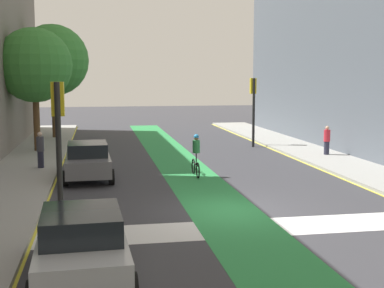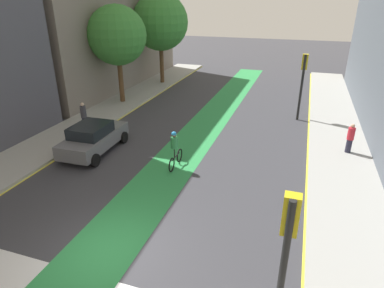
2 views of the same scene
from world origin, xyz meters
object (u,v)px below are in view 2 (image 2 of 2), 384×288
street_tree_far (160,22)px  street_tree_near (117,36)px  cyclist_in_lane (175,149)px  pedestrian_sidewalk_right_a (350,138)px  pedestrian_sidewalk_left_a (84,116)px  traffic_signal_near_right (287,242)px  traffic_signal_far_right (303,75)px  car_grey_left_far (93,138)px

street_tree_far → street_tree_near: bearing=-94.1°
street_tree_near → cyclist_in_lane: bearing=-48.3°
cyclist_in_lane → pedestrian_sidewalk_right_a: bearing=27.3°
pedestrian_sidewalk_right_a → pedestrian_sidewalk_left_a: bearing=-174.1°
traffic_signal_near_right → pedestrian_sidewalk_left_a: bearing=141.3°
pedestrian_sidewalk_right_a → street_tree_far: (-14.99, 10.96, 4.47)m
traffic_signal_far_right → pedestrian_sidewalk_right_a: size_ratio=2.74×
traffic_signal_near_right → car_grey_left_far: traffic_signal_near_right is taller
car_grey_left_far → traffic_signal_far_right: bearing=41.3°
pedestrian_sidewalk_left_a → street_tree_far: size_ratio=0.22×
traffic_signal_near_right → pedestrian_sidewalk_right_a: 11.66m
pedestrian_sidewalk_right_a → street_tree_far: size_ratio=0.20×
pedestrian_sidewalk_right_a → street_tree_near: (-15.47, 4.38, 4.00)m
cyclist_in_lane → pedestrian_sidewalk_left_a: size_ratio=1.12×
cyclist_in_lane → pedestrian_sidewalk_left_a: 7.25m
traffic_signal_near_right → car_grey_left_far: size_ratio=0.90×
street_tree_near → pedestrian_sidewalk_right_a: bearing=-15.8°
traffic_signal_far_right → street_tree_far: (-12.32, 6.13, 2.44)m
traffic_signal_far_right → street_tree_far: bearing=153.5°
street_tree_far → traffic_signal_near_right: bearing=-60.7°
traffic_signal_far_right → street_tree_far: 13.98m
pedestrian_sidewalk_left_a → street_tree_near: (-0.77, 5.89, 3.93)m
traffic_signal_far_right → pedestrian_sidewalk_left_a: size_ratio=2.54×
pedestrian_sidewalk_right_a → street_tree_far: street_tree_far is taller
car_grey_left_far → pedestrian_sidewalk_right_a: 13.09m
cyclist_in_lane → street_tree_far: 17.21m
traffic_signal_far_right → pedestrian_sidewalk_left_a: 13.73m
street_tree_near → street_tree_far: 6.61m
traffic_signal_near_right → street_tree_near: (-12.92, 15.62, 2.22)m
cyclist_in_lane → street_tree_far: size_ratio=0.24×
pedestrian_sidewalk_right_a → pedestrian_sidewalk_left_a: (-14.69, -1.51, 0.07)m
pedestrian_sidewalk_left_a → street_tree_near: bearing=97.5°
cyclist_in_lane → street_tree_far: street_tree_far is taller
car_grey_left_far → pedestrian_sidewalk_left_a: (-2.17, 2.31, 0.19)m
pedestrian_sidewalk_right_a → street_tree_near: bearing=164.2°
traffic_signal_near_right → traffic_signal_far_right: (-0.13, 16.06, 0.25)m
cyclist_in_lane → traffic_signal_near_right: bearing=-53.1°
car_grey_left_far → cyclist_in_lane: (4.61, -0.27, 0.17)m
traffic_signal_near_right → street_tree_near: 20.39m
traffic_signal_far_right → pedestrian_sidewalk_right_a: 5.88m
pedestrian_sidewalk_right_a → street_tree_far: 19.10m
car_grey_left_far → pedestrian_sidewalk_right_a: (12.52, 3.82, 0.12)m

